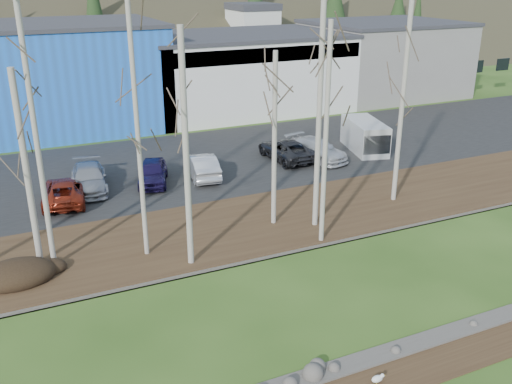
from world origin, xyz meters
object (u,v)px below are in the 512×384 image
car_3 (153,172)px  car_5 (286,150)px  car_4 (202,166)px  car_6 (317,149)px  seagull (378,379)px  van_white (366,136)px  car_2 (89,178)px  car_1 (65,191)px

car_3 → car_5: (9.35, 0.77, -0.01)m
car_4 → car_6: car_4 is taller
car_6 → seagull: bearing=-129.6°
car_4 → car_3: bearing=4.8°
car_6 → van_white: van_white is taller
car_3 → car_5: size_ratio=0.82×
car_2 → car_6: car_6 is taller
seagull → car_1: 20.44m
car_1 → car_6: car_6 is taller
seagull → car_3: (-1.62, 20.13, 0.65)m
car_3 → van_white: size_ratio=0.80×
car_1 → car_3: car_3 is taller
car_4 → car_6: bearing=-171.8°
car_6 → car_2: bearing=163.6°
seagull → car_5: size_ratio=0.10×
car_1 → car_4: bearing=-164.4°
car_2 → van_white: van_white is taller
car_4 → car_6: size_ratio=0.91×
car_1 → car_4: (8.19, 0.70, 0.07)m
car_2 → car_3: bearing=-1.5°
car_6 → van_white: bearing=-10.0°
car_2 → car_4: (6.66, -0.71, 0.03)m
seagull → car_6: car_6 is taller
seagull → van_white: bearing=69.9°
car_3 → car_5: car_3 is taller
car_3 → car_4: 3.04m
seagull → car_1: (-6.77, 19.27, 0.60)m
car_2 → van_white: size_ratio=0.93×
car_2 → car_3: 3.67m
car_2 → car_5: car_2 is taller
car_1 → car_3: (5.16, 0.85, 0.04)m
car_5 → car_2: bearing=-0.7°
car_2 → car_3: (3.62, -0.56, 0.00)m
car_5 → car_6: 2.05m
car_3 → van_white: (15.36, 0.20, 0.35)m
car_5 → car_6: size_ratio=1.03×
car_1 → car_4: car_4 is taller
car_3 → car_6: size_ratio=0.85×
car_6 → car_1: bearing=168.7°
car_2 → seagull: bearing=-68.5°
car_1 → van_white: size_ratio=0.91×
car_1 → car_2: 2.09m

